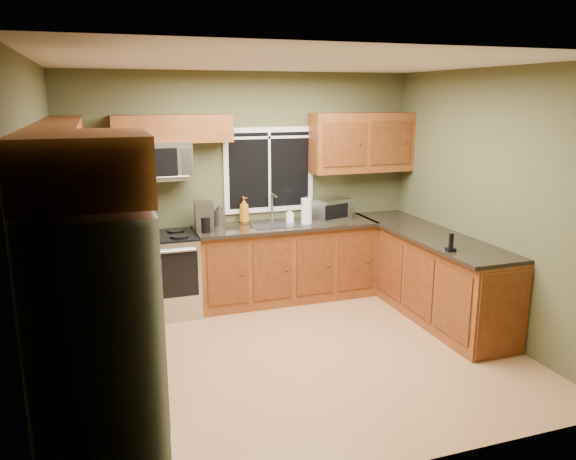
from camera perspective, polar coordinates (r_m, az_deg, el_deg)
floor at (r=5.51m, az=0.70°, el=-12.56°), size 4.20×4.20×0.00m
ceiling at (r=4.96m, az=0.79°, el=16.71°), size 4.20×4.20×0.00m
back_wall at (r=6.76m, az=-4.39°, el=4.33°), size 4.20×0.00×4.20m
front_wall at (r=3.48m, az=10.76°, el=-4.66°), size 4.20×0.00×4.20m
left_wall at (r=4.81m, az=-23.56°, el=-0.53°), size 0.00×3.60×3.60m
right_wall at (r=6.09m, az=19.72°, el=2.56°), size 0.00×3.60×3.60m
window at (r=6.80m, az=-1.92°, el=6.13°), size 1.12×0.03×1.02m
base_cabinets_left at (r=5.51m, az=-19.19°, el=-8.27°), size 0.60×2.65×0.90m
countertop_left at (r=5.36m, az=-19.30°, el=-3.57°), size 0.65×2.65×0.04m
base_cabinets_back at (r=6.80m, az=-0.22°, el=-3.37°), size 2.17×0.60×0.90m
countertop_back at (r=6.65m, az=-0.16°, el=0.44°), size 2.17×0.65×0.04m
base_cabinets_peninsula at (r=6.56m, az=14.11°, el=-4.43°), size 0.60×2.52×0.90m
countertop_peninsula at (r=6.43m, az=14.12°, el=-0.44°), size 0.65×2.50×0.04m
upper_cabinets_left at (r=5.18m, az=-21.89°, el=6.30°), size 0.33×2.65×0.72m
upper_cabinets_back_left at (r=6.36m, az=-11.67°, el=10.05°), size 1.30×0.33×0.30m
upper_cabinets_back_right at (r=7.05m, az=7.50°, el=8.80°), size 1.30×0.33×0.72m
upper_cabinet_over_fridge at (r=3.39m, az=-20.13°, el=6.06°), size 0.72×0.90×0.38m
refrigerator at (r=3.69m, az=-18.69°, el=-11.57°), size 0.74×0.90×1.80m
range at (r=6.47m, az=-12.57°, el=-4.42°), size 0.76×0.69×0.94m
microwave at (r=6.34m, az=-13.29°, el=6.86°), size 0.76×0.41×0.42m
sink at (r=6.63m, az=-1.15°, el=0.68°), size 0.60×0.42×0.36m
toaster_oven at (r=6.89m, az=4.44°, el=2.14°), size 0.49×0.44×0.26m
coffee_maker at (r=6.35m, az=-8.53°, el=1.27°), size 0.21×0.28×0.33m
kettle at (r=6.57m, az=-6.99°, el=1.36°), size 0.18×0.18×0.25m
paper_towel_roll at (r=6.65m, az=1.89°, el=1.94°), size 0.16×0.16×0.33m
soap_bottle_a at (r=6.70m, az=-4.48°, el=2.04°), size 0.16×0.16×0.31m
soap_bottle_b at (r=6.72m, az=0.17°, el=1.53°), size 0.09×0.09×0.18m
cordless_phone at (r=5.70m, az=16.21°, el=-1.56°), size 0.09×0.09×0.18m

